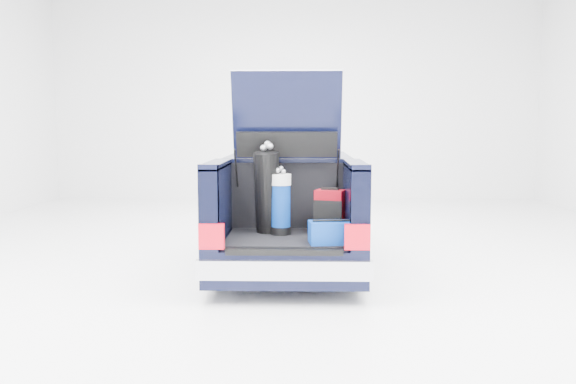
{
  "coord_description": "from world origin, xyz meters",
  "views": [
    {
      "loc": [
        0.18,
        -8.24,
        1.84
      ],
      "look_at": [
        0.0,
        -0.5,
        0.99
      ],
      "focal_mm": 38.0,
      "sensor_mm": 36.0,
      "label": 1
    }
  ],
  "objects_px": {
    "car": "(289,210)",
    "black_golf_bag": "(267,192)",
    "blue_golf_bag": "(281,204)",
    "blue_duffel": "(332,232)",
    "red_suitcase": "(330,212)"
  },
  "relations": [
    {
      "from": "car",
      "to": "black_golf_bag",
      "type": "height_order",
      "value": "car"
    },
    {
      "from": "blue_golf_bag",
      "to": "blue_duffel",
      "type": "height_order",
      "value": "blue_golf_bag"
    },
    {
      "from": "blue_duffel",
      "to": "red_suitcase",
      "type": "bearing_deg",
      "value": 83.6
    },
    {
      "from": "blue_golf_bag",
      "to": "black_golf_bag",
      "type": "bearing_deg",
      "value": 159.4
    },
    {
      "from": "red_suitcase",
      "to": "blue_duffel",
      "type": "relative_size",
      "value": 1.04
    },
    {
      "from": "car",
      "to": "blue_golf_bag",
      "type": "bearing_deg",
      "value": -92.37
    },
    {
      "from": "blue_duffel",
      "to": "black_golf_bag",
      "type": "bearing_deg",
      "value": 133.72
    },
    {
      "from": "blue_golf_bag",
      "to": "blue_duffel",
      "type": "relative_size",
      "value": 1.53
    },
    {
      "from": "black_golf_bag",
      "to": "red_suitcase",
      "type": "bearing_deg",
      "value": 8.32
    },
    {
      "from": "red_suitcase",
      "to": "blue_golf_bag",
      "type": "bearing_deg",
      "value": -156.05
    },
    {
      "from": "red_suitcase",
      "to": "black_golf_bag",
      "type": "height_order",
      "value": "black_golf_bag"
    },
    {
      "from": "red_suitcase",
      "to": "blue_duffel",
      "type": "height_order",
      "value": "red_suitcase"
    },
    {
      "from": "red_suitcase",
      "to": "black_golf_bag",
      "type": "relative_size",
      "value": 0.5
    },
    {
      "from": "red_suitcase",
      "to": "black_golf_bag",
      "type": "distance_m",
      "value": 0.75
    },
    {
      "from": "black_golf_bag",
      "to": "blue_duffel",
      "type": "distance_m",
      "value": 1.0
    }
  ]
}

